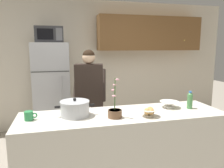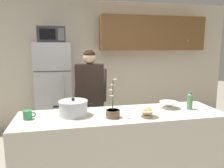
{
  "view_description": "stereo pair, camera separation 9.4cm",
  "coord_description": "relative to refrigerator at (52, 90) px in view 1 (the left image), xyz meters",
  "views": [
    {
      "loc": [
        -0.71,
        -2.28,
        1.67
      ],
      "look_at": [
        0.0,
        0.55,
        1.17
      ],
      "focal_mm": 34.87,
      "sensor_mm": 36.0,
      "label": 1
    },
    {
      "loc": [
        -0.62,
        -2.3,
        1.67
      ],
      "look_at": [
        0.0,
        0.55,
        1.17
      ],
      "focal_mm": 34.87,
      "sensor_mm": 36.0,
      "label": 2
    }
  ],
  "objects": [
    {
      "name": "empty_bowl",
      "position": [
        1.45,
        -1.75,
        0.1
      ],
      "size": [
        0.24,
        0.24,
        0.08
      ],
      "color": "white",
      "rests_on": "kitchen_island"
    },
    {
      "name": "kitchen_island",
      "position": [
        0.83,
        -1.85,
        -0.41
      ],
      "size": [
        2.34,
        0.68,
        0.92
      ],
      "primitive_type": "cube",
      "color": "silver",
      "rests_on": "ground"
    },
    {
      "name": "bread_bowl",
      "position": [
        1.07,
        -2.02,
        0.1
      ],
      "size": [
        0.2,
        0.2,
        0.1
      ],
      "color": "beige",
      "rests_on": "kitchen_island"
    },
    {
      "name": "potted_orchid",
      "position": [
        0.7,
        -1.96,
        0.11
      ],
      "size": [
        0.15,
        0.15,
        0.43
      ],
      "color": "brown",
      "rests_on": "kitchen_island"
    },
    {
      "name": "microwave",
      "position": [
        0.0,
        -0.02,
        1.01
      ],
      "size": [
        0.48,
        0.37,
        0.28
      ],
      "color": "#2D2D30",
      "rests_on": "refrigerator"
    },
    {
      "name": "cooking_pot",
      "position": [
        0.29,
        -1.8,
        0.13
      ],
      "size": [
        0.43,
        0.32,
        0.2
      ],
      "color": "silver",
      "rests_on": "kitchen_island"
    },
    {
      "name": "back_wall_unit",
      "position": [
        1.09,
        0.4,
        0.57
      ],
      "size": [
        6.0,
        0.48,
        2.6
      ],
      "color": "beige",
      "rests_on": "ground"
    },
    {
      "name": "refrigerator",
      "position": [
        0.0,
        0.0,
        0.0
      ],
      "size": [
        0.64,
        0.68,
        1.74
      ],
      "color": "#B7BABF",
      "rests_on": "ground"
    },
    {
      "name": "bottle_near_edge",
      "position": [
        1.68,
        -1.85,
        0.15
      ],
      "size": [
        0.07,
        0.07,
        0.22
      ],
      "color": "#4C8C4C",
      "rests_on": "kitchen_island"
    },
    {
      "name": "coffee_mug",
      "position": [
        -0.19,
        -1.83,
        0.1
      ],
      "size": [
        0.13,
        0.09,
        0.1
      ],
      "color": "#2D8C4C",
      "rests_on": "kitchen_island"
    },
    {
      "name": "person_near_pot",
      "position": [
        0.57,
        -0.93,
        0.14
      ],
      "size": [
        0.56,
        0.49,
        1.63
      ],
      "color": "black",
      "rests_on": "ground"
    }
  ]
}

